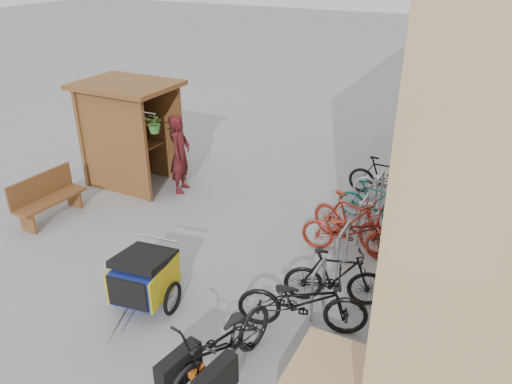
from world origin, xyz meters
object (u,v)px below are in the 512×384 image
at_px(pallet_stack, 330,381).
at_px(bike_6, 391,185).
at_px(person_kiosk, 180,154).
at_px(shopping_carts, 440,140).
at_px(bike_0, 302,301).
at_px(bike_3, 351,220).
at_px(bench, 47,196).
at_px(bike_7, 383,177).
at_px(bike_2, 350,232).
at_px(child_trailer, 144,276).
at_px(bike_1, 336,277).
at_px(bike_4, 376,213).
at_px(bike_5, 373,202).
at_px(cargo_bike, 222,348).
at_px(kiosk, 126,120).

height_order(pallet_stack, bike_6, bike_6).
height_order(person_kiosk, bike_6, person_kiosk).
xyz_separation_m(shopping_carts, bike_6, (-0.57, -2.82, -0.21)).
xyz_separation_m(bike_0, bike_3, (-0.08, 2.58, 0.01)).
distance_m(bench, bike_7, 7.15).
bearing_deg(bike_7, pallet_stack, -172.80).
xyz_separation_m(bench, bike_3, (5.83, 1.82, 0.01)).
distance_m(person_kiosk, bike_2, 4.34).
distance_m(shopping_carts, bike_3, 4.91).
distance_m(bike_2, bike_3, 0.36).
bearing_deg(child_trailer, bike_1, 20.35).
xyz_separation_m(shopping_carts, bike_4, (-0.52, -4.24, -0.19)).
bearing_deg(shopping_carts, bike_4, -97.04).
bearing_deg(bench, bike_0, -4.14).
bearing_deg(pallet_stack, bike_1, 107.20).
distance_m(shopping_carts, bike_5, 3.86).
bearing_deg(cargo_bike, bike_4, 89.53).
distance_m(bike_6, bike_7, 0.35).
height_order(bike_2, bike_4, bike_2).
bearing_deg(cargo_bike, kiosk, 148.77).
bearing_deg(bike_7, bike_5, -175.70).
distance_m(bike_0, bike_3, 2.58).
relative_size(child_trailer, bike_1, 1.06).
bearing_deg(bench, bike_4, 24.67).
distance_m(person_kiosk, bike_0, 5.24).
bearing_deg(bike_5, bike_6, -3.58).
relative_size(kiosk, person_kiosk, 1.39).
relative_size(bike_1, bike_7, 1.04).
relative_size(person_kiosk, bike_0, 0.95).
relative_size(bike_0, bike_2, 1.07).
bearing_deg(bench, child_trailer, -17.79).
distance_m(cargo_bike, person_kiosk, 5.77).
relative_size(kiosk, child_trailer, 1.47).
relative_size(cargo_bike, bike_2, 1.17).
distance_m(kiosk, bike_0, 6.32).
height_order(bike_3, bike_7, bike_3).
relative_size(pallet_stack, bike_1, 0.75).
relative_size(cargo_bike, bike_3, 1.23).
bearing_deg(shopping_carts, bike_3, -99.99).
xyz_separation_m(cargo_bike, bike_4, (0.79, 4.53, -0.07)).
bearing_deg(pallet_stack, bike_0, 128.87).
bearing_deg(pallet_stack, cargo_bike, -163.34).
relative_size(bike_0, bike_3, 1.12).
relative_size(bike_5, bike_6, 0.90).
height_order(bike_1, bike_5, bike_1).
bearing_deg(bike_0, bike_5, -19.20).
relative_size(bench, bike_3, 0.92).
xyz_separation_m(child_trailer, bike_1, (2.59, 1.38, -0.06)).
height_order(person_kiosk, bike_7, person_kiosk).
bearing_deg(bike_5, bike_3, 176.35).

